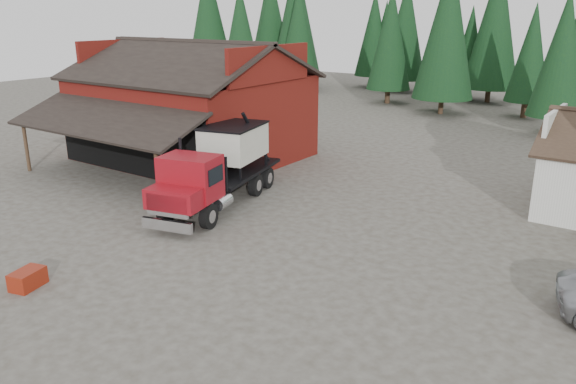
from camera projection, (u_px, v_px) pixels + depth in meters
The scene contains 8 objects.
ground at pixel (219, 249), 21.59m from camera, with size 120.00×120.00×0.00m, color #443F35.
red_barn at pixel (192, 114), 34.50m from camera, with size 12.80×13.63×7.18m.
conifer_backdrop at pixel (510, 106), 54.28m from camera, with size 76.00×16.00×16.00m, color black, non-canonical shape.
near_pine_a at pixel (241, 37), 53.49m from camera, with size 4.40×4.40×11.40m.
near_pine_b at pixel (562, 53), 39.85m from camera, with size 3.96×3.96×10.40m.
near_pine_d at pixel (447, 28), 47.98m from camera, with size 5.28×5.28×13.40m.
feed_truck at pixel (219, 165), 26.06m from camera, with size 4.50×9.36×4.09m.
equip_box at pixel (28, 279), 18.49m from camera, with size 0.70×1.10×0.60m, color maroon.
Camera 1 is at (13.62, -14.73, 8.69)m, focal length 35.00 mm.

